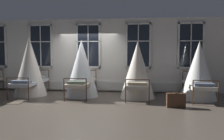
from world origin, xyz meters
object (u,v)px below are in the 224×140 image
object	(u,v)px
cot_fourth	(137,71)
suitcase_dark	(176,100)
cot_second	(30,67)
cot_third	(82,69)
cot_fifth	(199,71)

from	to	relation	value
cot_fourth	suitcase_dark	xyz separation A→B (m)	(1.18, -1.40, -0.80)
cot_second	cot_third	bearing A→B (deg)	-90.23
cot_fourth	cot_fifth	size ratio (longest dim) A/B	1.00
cot_fourth	cot_fifth	bearing A→B (deg)	-90.05
cot_fifth	cot_third	bearing A→B (deg)	90.89
cot_fifth	suitcase_dark	size ratio (longest dim) A/B	3.71
cot_third	cot_fifth	xyz separation A→B (m)	(4.35, -0.05, -0.04)
cot_second	cot_third	distance (m)	2.07
cot_third	cot_fourth	world-z (taller)	cot_third
cot_second	cot_fourth	world-z (taller)	cot_second
suitcase_dark	cot_second	bearing A→B (deg)	163.45
cot_third	cot_fourth	size ratio (longest dim) A/B	1.03
cot_fifth	cot_second	bearing A→B (deg)	91.56
cot_second	cot_third	xyz separation A→B (m)	(2.07, 0.05, -0.06)
cot_third	cot_fifth	world-z (taller)	cot_third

